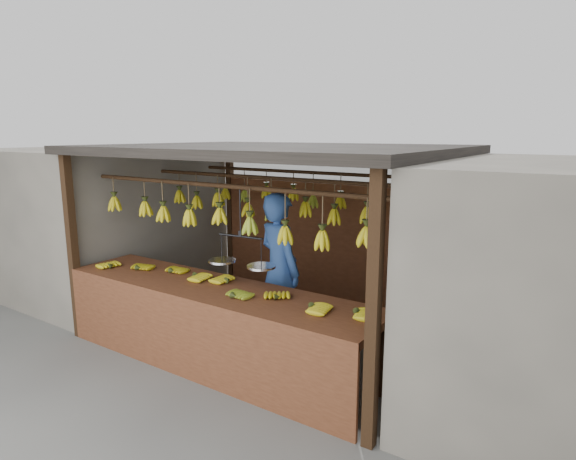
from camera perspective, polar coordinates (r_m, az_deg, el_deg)
The scene contains 8 objects.
ground at distance 6.44m, azimuth -1.51°, elevation -11.86°, with size 80.00×80.00×0.00m, color #5B5B57.
stall at distance 6.21m, azimuth 0.15°, elevation 6.12°, with size 4.30×3.30×2.40m.
neighbor_left at distance 8.63m, azimuth -21.51°, elevation 1.32°, with size 3.00×3.00×2.30m, color slate.
counter at distance 5.31m, azimuth -9.64°, elevation -8.88°, with size 3.88×0.88×0.96m.
hanging_bananas at distance 5.99m, azimuth -1.70°, elevation 2.53°, with size 3.63×2.25×0.39m.
balance_scale at distance 5.13m, azimuth -5.57°, elevation -3.56°, with size 0.79×0.34×0.83m.
vendor at distance 5.80m, azimuth -1.02°, elevation -4.71°, with size 0.68×0.45×1.87m, color #3359A5.
bag_bundles at distance 6.54m, azimuth 19.65°, elevation -2.90°, with size 0.08×0.26×1.25m.
Camera 1 is at (3.41, -4.83, 2.55)m, focal length 30.00 mm.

